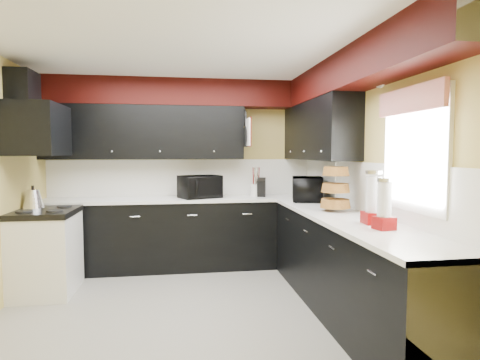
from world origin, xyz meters
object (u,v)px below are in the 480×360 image
at_px(utensil_crock, 256,190).
at_px(kettle, 33,199).
at_px(microwave, 307,189).
at_px(knife_block, 261,188).
at_px(toaster_oven, 200,187).

xyz_separation_m(utensil_crock, kettle, (-2.66, -0.61, -0.00)).
relative_size(microwave, utensil_crock, 3.21).
height_order(microwave, kettle, microwave).
bearing_deg(microwave, knife_block, 55.77).
bearing_deg(toaster_oven, knife_block, -22.39).
distance_m(microwave, utensil_crock, 0.81).
xyz_separation_m(toaster_oven, microwave, (1.30, -0.53, -0.00)).
bearing_deg(kettle, utensil_crock, 12.87).
relative_size(microwave, knife_block, 2.18).
relative_size(toaster_oven, kettle, 2.24).
distance_m(toaster_oven, microwave, 1.40).
bearing_deg(utensil_crock, knife_block, -51.03).
xyz_separation_m(microwave, utensil_crock, (-0.53, 0.61, -0.06)).
relative_size(microwave, kettle, 2.33).
distance_m(toaster_oven, knife_block, 0.83).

